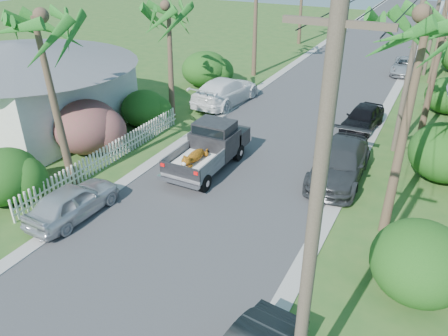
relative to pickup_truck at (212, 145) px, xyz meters
The scene contains 26 objects.
ground 7.73m from the pickup_truck, 77.18° to the right, with size 120.00×120.00×0.00m, color #2D5921.
road 17.63m from the pickup_truck, 84.46° to the left, with size 8.00×100.00×0.02m, color #38383A.
curb_left 17.74m from the pickup_truck, 98.44° to the left, with size 0.60×100.00×0.06m, color #A5A39E.
curb_right 18.55m from the pickup_truck, 71.10° to the left, with size 0.60×100.00×0.06m, color #A5A39E.
pickup_truck is the anchor object (origin of this frame).
parked_car_rm 5.74m from the pickup_truck, 14.48° to the left, with size 2.12×5.21×1.51m, color #323538.
parked_car_rf 9.21m from the pickup_truck, 54.83° to the left, with size 1.57×3.90×1.33m, color black.
parked_car_rd 21.03m from the pickup_truck, 73.41° to the left, with size 1.99×4.32×1.20m, color #B5B7BD.
parked_car_ln 6.66m from the pickup_truck, 113.17° to the right, with size 1.55×3.85×1.31m, color silver.
parked_car_lf 8.50m from the pickup_truck, 112.85° to the left, with size 2.28×5.61×1.63m, color white.
palm_l_a 8.68m from the pickup_truck, 135.14° to the right, with size 4.40×4.40×8.20m.
palm_l_b 8.54m from the pickup_truck, 138.42° to the left, with size 4.40×4.40×7.40m.
palm_r_a 10.36m from the pickup_truck, 10.46° to the right, with size 4.40×4.40×8.70m.
palm_r_b 12.24m from the pickup_truck, 42.19° to the left, with size 4.40×4.40×7.20m.
shrub_l_a 8.69m from the pickup_truck, 131.84° to the right, with size 2.60×2.86×2.20m, color #194814.
shrub_l_b 6.28m from the pickup_truck, 166.39° to the right, with size 3.00×3.30×2.60m, color #C01B57.
shrub_l_c 6.23m from the pickup_truck, 156.12° to the left, with size 2.40×2.64×2.00m, color #194814.
shrub_l_d 12.27m from the pickup_truck, 120.90° to the left, with size 3.20×3.52×2.40m, color #194814.
shrub_r_a 10.32m from the pickup_truck, 25.70° to the right, with size 2.80×3.08×2.30m, color #194814.
shrub_r_b 10.14m from the pickup_truck, 20.35° to the left, with size 3.00×3.30×2.50m, color #194814.
shrub_r_c 15.54m from the pickup_truck, 53.70° to the left, with size 2.60×2.86×2.10m, color #194814.
picket_fence 4.76m from the pickup_truck, 155.31° to the right, with size 0.10×11.00×1.00m, color white.
house_left 11.36m from the pickup_truck, behind, with size 9.00×8.00×4.60m.
utility_pole_a 12.49m from the pickup_truck, 52.39° to the right, with size 1.60×0.26×9.00m.
utility_pole_b 9.83m from the pickup_truck, 37.11° to the left, with size 1.60×0.26×9.00m.
utility_pole_c 22.08m from the pickup_truck, 70.42° to the left, with size 1.60×0.26×9.00m.
Camera 1 is at (7.08, -8.33, 9.47)m, focal length 35.00 mm.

